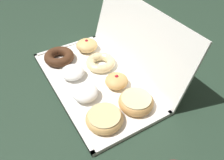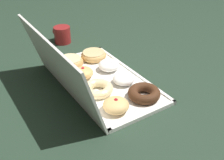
{
  "view_description": "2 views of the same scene",
  "coord_description": "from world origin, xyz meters",
  "px_view_note": "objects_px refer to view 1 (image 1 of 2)",
  "views": [
    {
      "loc": [
        0.57,
        -0.26,
        0.58
      ],
      "look_at": [
        0.05,
        0.05,
        0.03
      ],
      "focal_mm": 36.62,
      "sensor_mm": 36.0,
      "label": 1
    },
    {
      "loc": [
        -0.81,
        0.49,
        0.61
      ],
      "look_at": [
        -0.06,
        -0.0,
        0.04
      ],
      "focal_mm": 44.4,
      "sensor_mm": 36.0,
      "label": 2
    }
  ],
  "objects_px": {
    "donut_box": "(94,81)",
    "powdered_filled_donut_1": "(73,72)",
    "chocolate_cake_ring_donut_0": "(59,57)",
    "cruller_donut_5": "(101,62)",
    "jelly_filled_donut_4": "(87,45)",
    "jelly_filled_donut_6": "(117,81)",
    "glazed_ring_donut_7": "(136,102)",
    "glazed_ring_donut_3": "(104,118)",
    "powdered_filled_donut_2": "(85,92)"
  },
  "relations": [
    {
      "from": "donut_box",
      "to": "powdered_filled_donut_1",
      "type": "xyz_separation_m",
      "value": [
        -0.06,
        -0.06,
        0.02
      ]
    },
    {
      "from": "donut_box",
      "to": "chocolate_cake_ring_donut_0",
      "type": "xyz_separation_m",
      "value": [
        -0.18,
        -0.06,
        0.02
      ]
    },
    {
      "from": "powdered_filled_donut_1",
      "to": "cruller_donut_5",
      "type": "height_order",
      "value": "powdered_filled_donut_1"
    },
    {
      "from": "chocolate_cake_ring_donut_0",
      "to": "jelly_filled_donut_4",
      "type": "height_order",
      "value": "jelly_filled_donut_4"
    },
    {
      "from": "jelly_filled_donut_4",
      "to": "jelly_filled_donut_6",
      "type": "xyz_separation_m",
      "value": [
        0.26,
        -0.01,
        -0.0
      ]
    },
    {
      "from": "chocolate_cake_ring_donut_0",
      "to": "jelly_filled_donut_4",
      "type": "bearing_deg",
      "value": 94.06
    },
    {
      "from": "chocolate_cake_ring_donut_0",
      "to": "cruller_donut_5",
      "type": "distance_m",
      "value": 0.17
    },
    {
      "from": "donut_box",
      "to": "jelly_filled_donut_6",
      "type": "distance_m",
      "value": 0.09
    },
    {
      "from": "glazed_ring_donut_7",
      "to": "glazed_ring_donut_3",
      "type": "bearing_deg",
      "value": -87.73
    },
    {
      "from": "powdered_filled_donut_2",
      "to": "jelly_filled_donut_6",
      "type": "xyz_separation_m",
      "value": [
        0.0,
        0.12,
        -0.0
      ]
    },
    {
      "from": "chocolate_cake_ring_donut_0",
      "to": "glazed_ring_donut_3",
      "type": "distance_m",
      "value": 0.37
    },
    {
      "from": "glazed_ring_donut_3",
      "to": "glazed_ring_donut_7",
      "type": "distance_m",
      "value": 0.12
    },
    {
      "from": "powdered_filled_donut_2",
      "to": "glazed_ring_donut_7",
      "type": "height_order",
      "value": "powdered_filled_donut_2"
    },
    {
      "from": "chocolate_cake_ring_donut_0",
      "to": "jelly_filled_donut_4",
      "type": "relative_size",
      "value": 1.31
    },
    {
      "from": "jelly_filled_donut_4",
      "to": "powdered_filled_donut_1",
      "type": "bearing_deg",
      "value": -43.61
    },
    {
      "from": "powdered_filled_donut_2",
      "to": "glazed_ring_donut_3",
      "type": "bearing_deg",
      "value": 1.85
    },
    {
      "from": "glazed_ring_donut_7",
      "to": "powdered_filled_donut_1",
      "type": "bearing_deg",
      "value": -154.02
    },
    {
      "from": "donut_box",
      "to": "powdered_filled_donut_2",
      "type": "distance_m",
      "value": 0.09
    },
    {
      "from": "jelly_filled_donut_4",
      "to": "glazed_ring_donut_7",
      "type": "relative_size",
      "value": 0.79
    },
    {
      "from": "chocolate_cake_ring_donut_0",
      "to": "glazed_ring_donut_7",
      "type": "relative_size",
      "value": 1.04
    },
    {
      "from": "chocolate_cake_ring_donut_0",
      "to": "jelly_filled_donut_6",
      "type": "height_order",
      "value": "jelly_filled_donut_6"
    },
    {
      "from": "donut_box",
      "to": "jelly_filled_donut_4",
      "type": "relative_size",
      "value": 5.86
    },
    {
      "from": "powdered_filled_donut_2",
      "to": "chocolate_cake_ring_donut_0",
      "type": "bearing_deg",
      "value": 179.92
    },
    {
      "from": "cruller_donut_5",
      "to": "glazed_ring_donut_7",
      "type": "xyz_separation_m",
      "value": [
        0.24,
        -0.0,
        0.0
      ]
    },
    {
      "from": "powdered_filled_donut_2",
      "to": "donut_box",
      "type": "bearing_deg",
      "value": 134.07
    },
    {
      "from": "chocolate_cake_ring_donut_0",
      "to": "glazed_ring_donut_3",
      "type": "relative_size",
      "value": 1.03
    },
    {
      "from": "powdered_filled_donut_2",
      "to": "glazed_ring_donut_3",
      "type": "relative_size",
      "value": 0.77
    },
    {
      "from": "jelly_filled_donut_6",
      "to": "glazed_ring_donut_7",
      "type": "distance_m",
      "value": 0.12
    },
    {
      "from": "cruller_donut_5",
      "to": "jelly_filled_donut_6",
      "type": "relative_size",
      "value": 1.39
    },
    {
      "from": "glazed_ring_donut_3",
      "to": "jelly_filled_donut_4",
      "type": "distance_m",
      "value": 0.4
    },
    {
      "from": "chocolate_cake_ring_donut_0",
      "to": "jelly_filled_donut_4",
      "type": "xyz_separation_m",
      "value": [
        -0.01,
        0.13,
        0.0
      ]
    },
    {
      "from": "powdered_filled_donut_1",
      "to": "glazed_ring_donut_7",
      "type": "relative_size",
      "value": 0.75
    },
    {
      "from": "glazed_ring_donut_3",
      "to": "powdered_filled_donut_2",
      "type": "bearing_deg",
      "value": -178.15
    },
    {
      "from": "jelly_filled_donut_6",
      "to": "glazed_ring_donut_7",
      "type": "bearing_deg",
      "value": 1.35
    },
    {
      "from": "donut_box",
      "to": "cruller_donut_5",
      "type": "bearing_deg",
      "value": 134.35
    },
    {
      "from": "donut_box",
      "to": "powdered_filled_donut_2",
      "type": "relative_size",
      "value": 5.97
    },
    {
      "from": "donut_box",
      "to": "jelly_filled_donut_4",
      "type": "xyz_separation_m",
      "value": [
        -0.19,
        0.07,
        0.03
      ]
    },
    {
      "from": "donut_box",
      "to": "cruller_donut_5",
      "type": "distance_m",
      "value": 0.09
    },
    {
      "from": "glazed_ring_donut_3",
      "to": "jelly_filled_donut_6",
      "type": "xyz_separation_m",
      "value": [
        -0.12,
        0.12,
        0.0
      ]
    },
    {
      "from": "powdered_filled_donut_1",
      "to": "jelly_filled_donut_4",
      "type": "height_order",
      "value": "jelly_filled_donut_4"
    },
    {
      "from": "donut_box",
      "to": "powdered_filled_donut_1",
      "type": "distance_m",
      "value": 0.09
    },
    {
      "from": "jelly_filled_donut_6",
      "to": "glazed_ring_donut_3",
      "type": "bearing_deg",
      "value": -44.39
    },
    {
      "from": "powdered_filled_donut_2",
      "to": "cruller_donut_5",
      "type": "bearing_deg",
      "value": 134.21
    },
    {
      "from": "cruller_donut_5",
      "to": "jelly_filled_donut_6",
      "type": "height_order",
      "value": "jelly_filled_donut_6"
    },
    {
      "from": "powdered_filled_donut_1",
      "to": "jelly_filled_donut_6",
      "type": "distance_m",
      "value": 0.17
    },
    {
      "from": "cruller_donut_5",
      "to": "jelly_filled_donut_6",
      "type": "xyz_separation_m",
      "value": [
        0.13,
        -0.0,
        0.0
      ]
    },
    {
      "from": "glazed_ring_donut_7",
      "to": "donut_box",
      "type": "bearing_deg",
      "value": -161.29
    },
    {
      "from": "powdered_filled_donut_2",
      "to": "jelly_filled_donut_4",
      "type": "xyz_separation_m",
      "value": [
        -0.25,
        0.13,
        0.0
      ]
    },
    {
      "from": "powdered_filled_donut_2",
      "to": "jelly_filled_donut_6",
      "type": "height_order",
      "value": "jelly_filled_donut_6"
    },
    {
      "from": "powdered_filled_donut_1",
      "to": "chocolate_cake_ring_donut_0",
      "type": "bearing_deg",
      "value": -176.88
    }
  ]
}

